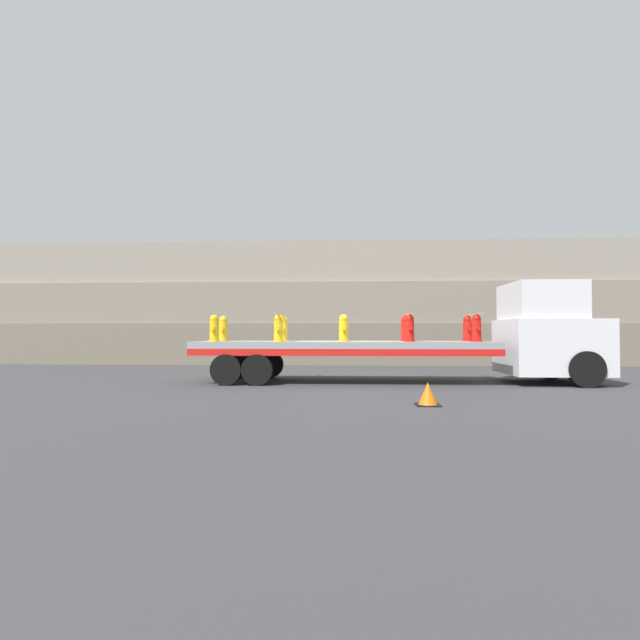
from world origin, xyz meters
The scene contains 18 objects.
ground_plane centered at (0.00, 0.00, 0.00)m, with size 120.00×120.00×0.00m, color #38383A.
rock_cliff centered at (0.00, 9.10, 2.90)m, with size 60.00×3.30×5.80m.
truck_cab centered at (6.23, 0.00, 1.46)m, with size 2.71×2.72×3.00m.
flatbed_trailer centered at (-0.50, 0.00, 1.02)m, with size 8.97×2.60×1.24m.
fire_hydrant_yellow_near_0 centered at (-3.88, -0.55, 1.63)m, with size 0.33×0.49×0.81m.
fire_hydrant_yellow_far_0 centered at (-3.88, 0.55, 1.63)m, with size 0.33×0.49×0.81m.
fire_hydrant_yellow_near_1 centered at (-1.94, -0.55, 1.63)m, with size 0.33×0.49×0.81m.
fire_hydrant_yellow_far_1 centered at (-1.94, 0.55, 1.63)m, with size 0.33×0.49×0.81m.
fire_hydrant_yellow_near_2 centered at (0.00, -0.55, 1.63)m, with size 0.33×0.49×0.81m.
fire_hydrant_yellow_far_2 centered at (0.00, 0.55, 1.63)m, with size 0.33×0.49×0.81m.
fire_hydrant_red_near_3 centered at (1.94, -0.55, 1.63)m, with size 0.33×0.49×0.81m.
fire_hydrant_red_far_3 centered at (1.94, 0.55, 1.63)m, with size 0.33×0.49×0.81m.
fire_hydrant_red_near_4 centered at (3.88, -0.55, 1.63)m, with size 0.33×0.49×0.81m.
fire_hydrant_red_far_4 centered at (3.88, 0.55, 1.63)m, with size 0.33×0.49×0.81m.
cargo_strap_rear centered at (-1.94, 0.00, 2.06)m, with size 0.05×2.70×0.01m.
cargo_strap_middle centered at (1.94, 0.00, 2.06)m, with size 0.05×2.70×0.01m.
cargo_strap_front centered at (3.88, 0.00, 2.06)m, with size 0.05×2.70×0.01m.
traffic_cone centered at (1.78, -4.83, 0.23)m, with size 0.50×0.50×0.48m.
Camera 1 is at (0.08, -15.32, 1.53)m, focal length 28.00 mm.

